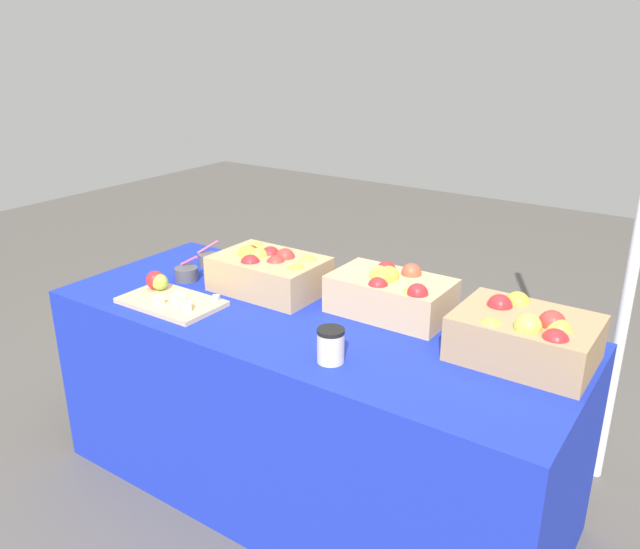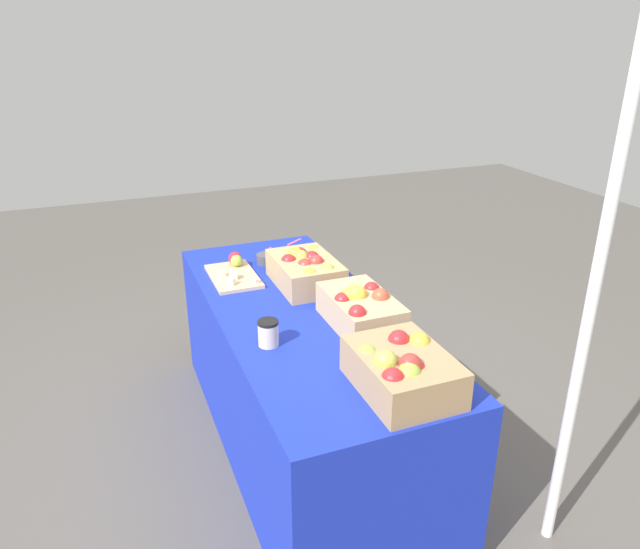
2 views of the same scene
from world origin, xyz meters
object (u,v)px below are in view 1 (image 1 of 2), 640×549
at_px(apple_crate_left, 526,335).
at_px(cutting_board_front, 168,296).
at_px(apple_crate_right, 269,270).
at_px(sample_bowl_mid, 187,274).
at_px(coffee_cup, 331,345).
at_px(apple_crate_middle, 391,293).
at_px(sample_bowl_near, 208,260).

bearing_deg(apple_crate_left, cutting_board_front, -166.64).
bearing_deg(apple_crate_right, cutting_board_front, -128.09).
bearing_deg(sample_bowl_mid, apple_crate_left, 4.04).
bearing_deg(coffee_cup, apple_crate_right, 145.92).
bearing_deg(apple_crate_left, apple_crate_middle, 171.65).
bearing_deg(cutting_board_front, apple_crate_middle, 26.53).
xyz_separation_m(cutting_board_front, coffee_cup, (0.75, -0.05, 0.03)).
distance_m(apple_crate_middle, sample_bowl_mid, 0.85).
xyz_separation_m(sample_bowl_mid, coffee_cup, (0.86, -0.24, 0.03)).
xyz_separation_m(apple_crate_right, sample_bowl_mid, (-0.34, -0.10, -0.05)).
distance_m(apple_crate_middle, cutting_board_front, 0.82).
relative_size(apple_crate_left, apple_crate_middle, 0.98).
relative_size(cutting_board_front, sample_bowl_near, 3.38).
distance_m(apple_crate_left, sample_bowl_near, 1.39).
bearing_deg(sample_bowl_near, coffee_cup, -24.78).
relative_size(apple_crate_middle, apple_crate_right, 1.00).
relative_size(apple_crate_middle, sample_bowl_mid, 3.93).
bearing_deg(apple_crate_right, sample_bowl_near, 169.90).
bearing_deg(sample_bowl_near, sample_bowl_mid, -74.56).
relative_size(apple_crate_right, sample_bowl_near, 3.75).
bearing_deg(coffee_cup, apple_crate_left, 35.22).
bearing_deg(sample_bowl_near, apple_crate_right, -10.10).
height_order(apple_crate_right, coffee_cup, apple_crate_right).
height_order(apple_crate_middle, cutting_board_front, apple_crate_middle).
distance_m(sample_bowl_near, sample_bowl_mid, 0.18).
distance_m(apple_crate_left, sample_bowl_mid, 1.34).
bearing_deg(cutting_board_front, apple_crate_left, 13.36).
height_order(apple_crate_middle, sample_bowl_near, apple_crate_middle).
xyz_separation_m(apple_crate_left, apple_crate_right, (-0.99, 0.01, -0.00)).
xyz_separation_m(apple_crate_right, cutting_board_front, (-0.24, -0.30, -0.06)).
bearing_deg(sample_bowl_near, apple_crate_middle, -0.40).
distance_m(apple_crate_right, sample_bowl_mid, 0.36).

